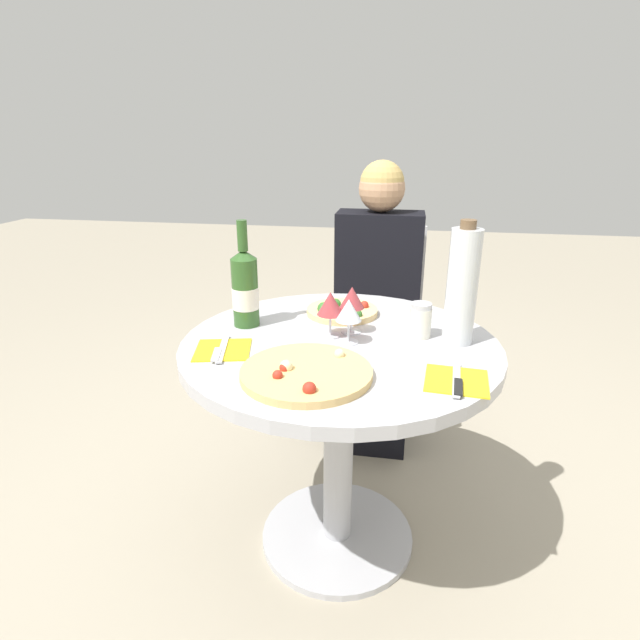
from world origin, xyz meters
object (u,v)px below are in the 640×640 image
object	(u,v)px
pizza_large	(306,372)
dining_table	(339,392)
tall_carafe	(462,287)
chair_behind_diner	(377,328)
wine_bottle	(245,288)
seated_diner	(375,319)

from	to	relation	value
pizza_large	dining_table	bearing A→B (deg)	77.53
tall_carafe	chair_behind_diner	bearing A→B (deg)	108.74
chair_behind_diner	pizza_large	size ratio (longest dim) A/B	2.75
pizza_large	tall_carafe	world-z (taller)	tall_carafe
wine_bottle	tall_carafe	xyz separation A→B (m)	(0.64, -0.03, 0.05)
dining_table	chair_behind_diner	size ratio (longest dim) A/B	1.02
wine_bottle	tall_carafe	bearing A→B (deg)	-2.90
wine_bottle	tall_carafe	distance (m)	0.64
chair_behind_diner	pizza_large	distance (m)	1.13
pizza_large	tall_carafe	distance (m)	0.51
dining_table	tall_carafe	xyz separation A→B (m)	(0.33, 0.05, 0.33)
tall_carafe	dining_table	bearing A→B (deg)	-171.78
dining_table	tall_carafe	bearing A→B (deg)	8.22
wine_bottle	tall_carafe	size ratio (longest dim) A/B	0.94
seated_diner	pizza_large	distance (m)	0.97
dining_table	wine_bottle	size ratio (longest dim) A/B	2.81
dining_table	seated_diner	world-z (taller)	seated_diner
seated_diner	tall_carafe	xyz separation A→B (m)	(0.27, -0.65, 0.35)
pizza_large	wine_bottle	xyz separation A→B (m)	(-0.25, 0.32, 0.11)
wine_bottle	chair_behind_diner	bearing A→B (deg)	63.93
seated_diner	chair_behind_diner	bearing A→B (deg)	-90.00
chair_behind_diner	seated_diner	bearing A→B (deg)	90.00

